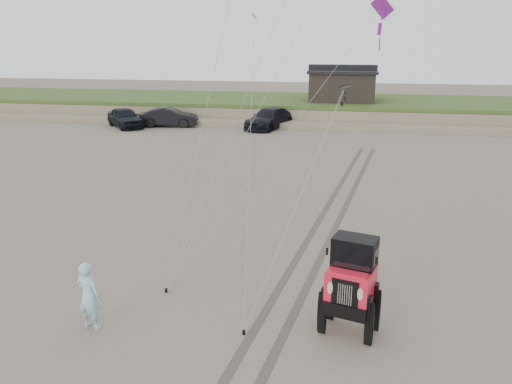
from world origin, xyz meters
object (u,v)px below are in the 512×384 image
at_px(cabin, 342,85).
at_px(man, 89,296).
at_px(jeep, 350,296).
at_px(truck_a, 125,117).
at_px(truck_c, 269,118).
at_px(truck_b, 169,117).

distance_m(cabin, man, 39.06).
bearing_deg(jeep, truck_a, 139.16).
xyz_separation_m(truck_c, man, (0.06, -31.76, 0.10)).
relative_size(jeep, man, 2.94).
relative_size(truck_c, jeep, 1.05).
bearing_deg(man, truck_b, -62.61).
distance_m(cabin, truck_b, 16.74).
bearing_deg(truck_a, truck_c, -34.79).
height_order(truck_b, jeep, jeep).
bearing_deg(cabin, truck_a, -155.31).
bearing_deg(man, truck_c, -78.43).
relative_size(truck_a, man, 2.64).
bearing_deg(jeep, truck_b, 133.06).
distance_m(truck_c, jeep, 31.51).
bearing_deg(truck_c, jeep, -57.88).
xyz_separation_m(jeep, man, (-6.70, -0.99, -0.09)).
xyz_separation_m(truck_b, man, (8.89, -31.11, 0.12)).
height_order(truck_b, truck_c, truck_c).
height_order(cabin, man, cabin).
height_order(cabin, truck_c, cabin).
distance_m(truck_b, truck_c, 8.85).
relative_size(truck_b, man, 2.64).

